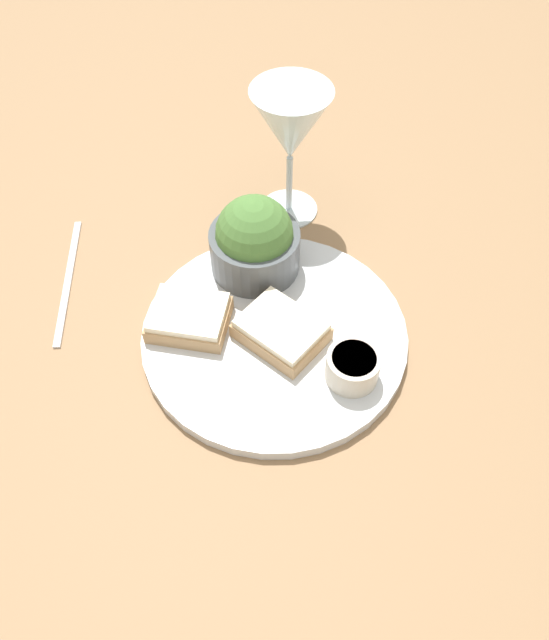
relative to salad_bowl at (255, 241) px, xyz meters
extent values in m
plane|color=#93704C|center=(-0.09, 0.04, -0.05)|extent=(4.00, 4.00, 0.00)
cylinder|color=silver|center=(-0.09, 0.04, -0.05)|extent=(0.29, 0.29, 0.01)
cylinder|color=#4C5156|center=(0.00, 0.00, -0.01)|extent=(0.10, 0.10, 0.05)
sphere|color=#4C7A38|center=(0.00, 0.00, 0.01)|extent=(0.09, 0.09, 0.09)
cylinder|color=beige|center=(-0.18, 0.02, -0.02)|extent=(0.05, 0.05, 0.03)
cylinder|color=#D14C38|center=(-0.18, 0.02, -0.01)|extent=(0.04, 0.04, 0.01)
cube|color=tan|center=(-0.10, 0.05, -0.03)|extent=(0.10, 0.08, 0.02)
cube|color=#F4E5C1|center=(-0.10, 0.05, -0.02)|extent=(0.09, 0.08, 0.01)
cube|color=tan|center=(-0.02, 0.11, -0.03)|extent=(0.11, 0.10, 0.02)
cube|color=#F4E5C1|center=(-0.02, 0.11, -0.02)|extent=(0.10, 0.10, 0.01)
cylinder|color=silver|center=(0.06, -0.10, -0.05)|extent=(0.07, 0.07, 0.01)
cylinder|color=silver|center=(0.06, -0.10, -0.01)|extent=(0.01, 0.01, 0.08)
cone|color=silver|center=(0.06, -0.10, 0.07)|extent=(0.09, 0.09, 0.09)
cube|color=silver|center=(0.13, 0.18, -0.05)|extent=(0.16, 0.12, 0.01)
camera|label=1|loc=(-0.40, 0.30, 0.50)|focal=35.00mm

